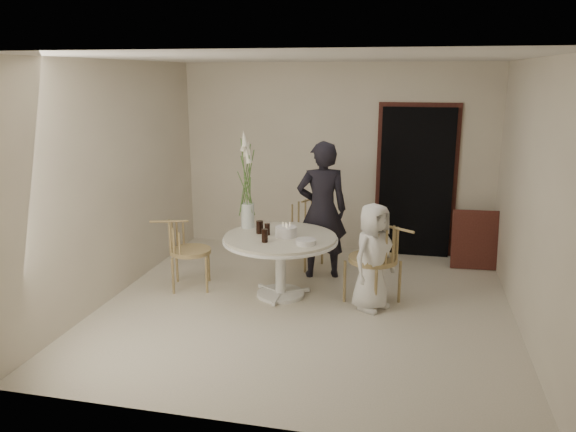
% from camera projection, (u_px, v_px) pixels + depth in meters
% --- Properties ---
extents(ground, '(4.50, 4.50, 0.00)m').
position_uv_depth(ground, '(306.00, 306.00, 6.32)').
color(ground, beige).
rests_on(ground, ground).
extents(room_shell, '(4.50, 4.50, 4.50)m').
position_uv_depth(room_shell, '(307.00, 164.00, 5.92)').
color(room_shell, silver).
rests_on(room_shell, ground).
extents(doorway, '(1.00, 0.10, 2.10)m').
position_uv_depth(doorway, '(416.00, 183.00, 7.89)').
color(doorway, black).
rests_on(doorway, ground).
extents(door_trim, '(1.12, 0.03, 2.22)m').
position_uv_depth(door_trim, '(416.00, 178.00, 7.91)').
color(door_trim, '#58271E').
rests_on(door_trim, ground).
extents(table, '(1.33, 1.33, 0.73)m').
position_uv_depth(table, '(280.00, 246.00, 6.48)').
color(table, white).
rests_on(table, ground).
extents(picture_frame, '(0.60, 0.21, 0.79)m').
position_uv_depth(picture_frame, '(474.00, 240.00, 7.47)').
color(picture_frame, '#58271E').
rests_on(picture_frame, ground).
extents(chair_far, '(0.63, 0.65, 0.90)m').
position_uv_depth(chair_far, '(307.00, 222.00, 7.63)').
color(chair_far, tan).
rests_on(chair_far, ground).
extents(chair_right, '(0.73, 0.71, 0.96)m').
position_uv_depth(chair_right, '(383.00, 253.00, 6.19)').
color(chair_right, tan).
rests_on(chair_right, ground).
extents(chair_left, '(0.59, 0.57, 0.86)m').
position_uv_depth(chair_left, '(180.00, 244.00, 6.74)').
color(chair_left, tan).
rests_on(chair_left, ground).
extents(girl, '(0.73, 0.57, 1.75)m').
position_uv_depth(girl, '(322.00, 210.00, 7.06)').
color(girl, black).
rests_on(girl, ground).
extents(boy, '(0.65, 0.70, 1.20)m').
position_uv_depth(boy, '(373.00, 257.00, 6.12)').
color(boy, white).
rests_on(boy, ground).
extents(birthday_cake, '(0.24, 0.24, 0.17)m').
position_uv_depth(birthday_cake, '(286.00, 232.00, 6.41)').
color(birthday_cake, white).
rests_on(birthday_cake, table).
extents(cola_tumbler_a, '(0.07, 0.07, 0.14)m').
position_uv_depth(cola_tumbler_a, '(267.00, 229.00, 6.48)').
color(cola_tumbler_a, black).
rests_on(cola_tumbler_a, table).
extents(cola_tumbler_b, '(0.09, 0.09, 0.15)m').
position_uv_depth(cola_tumbler_b, '(265.00, 236.00, 6.20)').
color(cola_tumbler_b, black).
rests_on(cola_tumbler_b, table).
extents(cola_tumbler_c, '(0.08, 0.08, 0.15)m').
position_uv_depth(cola_tumbler_c, '(260.00, 227.00, 6.55)').
color(cola_tumbler_c, black).
rests_on(cola_tumbler_c, table).
extents(cola_tumbler_d, '(0.08, 0.08, 0.15)m').
position_uv_depth(cola_tumbler_d, '(259.00, 227.00, 6.53)').
color(cola_tumbler_d, black).
rests_on(cola_tumbler_d, table).
extents(plate_stack, '(0.30, 0.30, 0.06)m').
position_uv_depth(plate_stack, '(306.00, 242.00, 6.13)').
color(plate_stack, silver).
rests_on(plate_stack, table).
extents(flower_vase, '(0.16, 0.16, 1.18)m').
position_uv_depth(flower_vase, '(247.00, 188.00, 6.69)').
color(flower_vase, silver).
rests_on(flower_vase, table).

